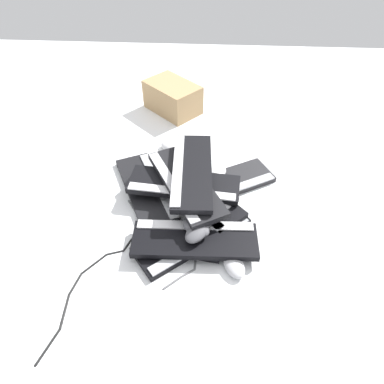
# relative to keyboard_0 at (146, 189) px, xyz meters

# --- Properties ---
(ground_plane) EXTENTS (3.20, 3.20, 0.00)m
(ground_plane) POSITION_rel_keyboard_0_xyz_m (-0.21, -0.00, -0.01)
(ground_plane) COLOR white
(keyboard_0) EXTENTS (0.32, 0.46, 0.03)m
(keyboard_0) POSITION_rel_keyboard_0_xyz_m (0.00, 0.00, 0.00)
(keyboard_0) COLOR black
(keyboard_0) RESTS_ON ground
(keyboard_1) EXTENTS (0.44, 0.39, 0.03)m
(keyboard_1) POSITION_rel_keyboard_0_xyz_m (-0.21, 0.23, 0.00)
(keyboard_1) COLOR black
(keyboard_1) RESTS_ON ground
(keyboard_2) EXTENTS (0.22, 0.46, 0.03)m
(keyboard_2) POSITION_rel_keyboard_0_xyz_m (-0.26, 0.11, 0.00)
(keyboard_2) COLOR black
(keyboard_2) RESTS_ON ground
(keyboard_3) EXTENTS (0.46, 0.34, 0.03)m
(keyboard_3) POSITION_rel_keyboard_0_xyz_m (-0.32, -0.05, 0.00)
(keyboard_3) COLOR #232326
(keyboard_3) RESTS_ON ground
(keyboard_4) EXTENTS (0.46, 0.35, 0.03)m
(keyboard_4) POSITION_rel_keyboard_0_xyz_m (-0.16, -0.01, 0.00)
(keyboard_4) COLOR black
(keyboard_4) RESTS_ON ground
(keyboard_5) EXTENTS (0.41, 0.42, 0.03)m
(keyboard_5) POSITION_rel_keyboard_0_xyz_m (-0.20, 0.04, 0.03)
(keyboard_5) COLOR black
(keyboard_5) RESTS_ON keyboard_4
(keyboard_6) EXTENTS (0.44, 0.16, 0.03)m
(keyboard_6) POSITION_rel_keyboard_0_xyz_m (-0.22, 0.27, 0.03)
(keyboard_6) COLOR black
(keyboard_6) RESTS_ON keyboard_1
(keyboard_7) EXTENTS (0.45, 0.19, 0.03)m
(keyboard_7) POSITION_rel_keyboard_0_xyz_m (-0.16, 0.03, 0.06)
(keyboard_7) COLOR black
(keyboard_7) RESTS_ON keyboard_5
(keyboard_8) EXTENTS (0.34, 0.46, 0.03)m
(keyboard_8) POSITION_rel_keyboard_0_xyz_m (-0.17, 0.05, 0.09)
(keyboard_8) COLOR black
(keyboard_8) RESTS_ON keyboard_7
(keyboard_9) EXTENTS (0.17, 0.45, 0.03)m
(keyboard_9) POSITION_rel_keyboard_0_xyz_m (-0.19, 0.01, 0.12)
(keyboard_9) COLOR black
(keyboard_9) RESTS_ON keyboard_8
(mouse_0) EXTENTS (0.11, 0.13, 0.04)m
(mouse_0) POSITION_rel_keyboard_0_xyz_m (-0.23, 0.27, 0.07)
(mouse_0) COLOR #4C4C51
(mouse_0) RESTS_ON keyboard_6
(mouse_1) EXTENTS (0.13, 0.10, 0.04)m
(mouse_1) POSITION_rel_keyboard_0_xyz_m (0.04, -0.01, 0.04)
(mouse_1) COLOR black
(mouse_1) RESTS_ON keyboard_0
(mouse_2) EXTENTS (0.13, 0.12, 0.04)m
(mouse_2) POSITION_rel_keyboard_0_xyz_m (-0.07, -0.29, 0.01)
(mouse_2) COLOR silver
(mouse_2) RESTS_ON ground
(mouse_3) EXTENTS (0.13, 0.12, 0.04)m
(mouse_3) POSITION_rel_keyboard_0_xyz_m (-0.22, 0.25, 0.07)
(mouse_3) COLOR #4C4C51
(mouse_3) RESTS_ON keyboard_6
(mouse_4) EXTENTS (0.13, 0.11, 0.04)m
(mouse_4) POSITION_rel_keyboard_0_xyz_m (-0.30, 0.10, 0.04)
(mouse_4) COLOR #B7B7BC
(mouse_4) RESTS_ON keyboard_2
(mouse_5) EXTENTS (0.13, 0.12, 0.04)m
(mouse_5) POSITION_rel_keyboard_0_xyz_m (-0.27, -0.04, 0.04)
(mouse_5) COLOR black
(mouse_5) RESTS_ON keyboard_3
(mouse_6) EXTENTS (0.12, 0.13, 0.04)m
(mouse_6) POSITION_rel_keyboard_0_xyz_m (-0.29, -0.08, 0.04)
(mouse_6) COLOR silver
(mouse_6) RESTS_ON keyboard_3
(mouse_7) EXTENTS (0.10, 0.13, 0.04)m
(mouse_7) POSITION_rel_keyboard_0_xyz_m (-0.36, 0.35, 0.01)
(mouse_7) COLOR #B7B7BC
(mouse_7) RESTS_ON ground
(cable_0) EXTENTS (0.19, 0.46, 0.01)m
(cable_0) POSITION_rel_keyboard_0_xyz_m (0.13, 0.46, -0.01)
(cable_0) COLOR black
(cable_0) RESTS_ON ground
(cable_1) EXTENTS (0.30, 0.40, 0.01)m
(cable_1) POSITION_rel_keyboard_0_xyz_m (-0.11, 0.26, -0.01)
(cable_1) COLOR #59595B
(cable_1) RESTS_ON ground
(cardboard_box) EXTENTS (0.34, 0.33, 0.16)m
(cardboard_box) POSITION_rel_keyboard_0_xyz_m (-0.05, -0.66, 0.06)
(cardboard_box) COLOR tan
(cardboard_box) RESTS_ON ground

